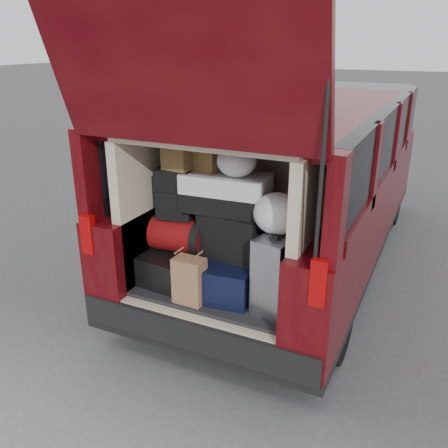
{
  "coord_description": "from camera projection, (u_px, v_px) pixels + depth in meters",
  "views": [
    {
      "loc": [
        1.42,
        -2.79,
        2.35
      ],
      "look_at": [
        -0.01,
        0.2,
        1.06
      ],
      "focal_mm": 38.0,
      "sensor_mm": 36.0,
      "label": 1
    }
  ],
  "objects": [
    {
      "name": "kraft_bag",
      "position": [
        189.0,
        281.0,
        3.42
      ],
      "size": [
        0.23,
        0.15,
        0.35
      ],
      "primitive_type": "cube",
      "rotation": [
        0.0,
        0.0,
        -0.02
      ],
      "color": "#966743",
      "rests_on": "load_floor"
    },
    {
      "name": "plastic_bag_center",
      "position": [
        237.0,
        161.0,
        3.33
      ],
      "size": [
        0.3,
        0.28,
        0.23
      ],
      "primitive_type": "ellipsoid",
      "rotation": [
        0.0,
        0.0,
        0.04
      ],
      "color": "silver",
      "rests_on": "twotone_duffel"
    },
    {
      "name": "silver_roller",
      "position": [
        278.0,
        272.0,
        3.32
      ],
      "size": [
        0.29,
        0.4,
        0.55
      ],
      "primitive_type": "cube",
      "rotation": [
        0.0,
        0.0,
        -0.18
      ],
      "color": "silver",
      "rests_on": "load_floor"
    },
    {
      "name": "ground",
      "position": [
        214.0,
        356.0,
        3.77
      ],
      "size": [
        80.0,
        80.0,
        0.0
      ],
      "primitive_type": "plane",
      "color": "#3B3B3E",
      "rests_on": "ground"
    },
    {
      "name": "twotone_duffel",
      "position": [
        226.0,
        193.0,
        3.49
      ],
      "size": [
        0.65,
        0.36,
        0.28
      ],
      "primitive_type": "cube",
      "rotation": [
        0.0,
        0.0,
        0.06
      ],
      "color": "white",
      "rests_on": "black_soft_case"
    },
    {
      "name": "navy_hardshell",
      "position": [
        225.0,
        273.0,
        3.62
      ],
      "size": [
        0.56,
        0.66,
        0.27
      ],
      "primitive_type": "cube",
      "rotation": [
        0.0,
        0.0,
        0.11
      ],
      "color": "black",
      "rests_on": "load_floor"
    },
    {
      "name": "red_duffel",
      "position": [
        179.0,
        235.0,
        3.71
      ],
      "size": [
        0.44,
        0.3,
        0.28
      ],
      "primitive_type": "cube",
      "rotation": [
        0.0,
        0.0,
        0.06
      ],
      "color": "maroon",
      "rests_on": "black_hardshell"
    },
    {
      "name": "grocery_sack_lower",
      "position": [
        179.0,
        157.0,
        3.49
      ],
      "size": [
        0.22,
        0.19,
        0.19
      ],
      "primitive_type": "cube",
      "rotation": [
        0.0,
        0.0,
        -0.1
      ],
      "color": "brown",
      "rests_on": "backpack"
    },
    {
      "name": "black_soft_case",
      "position": [
        233.0,
        235.0,
        3.54
      ],
      "size": [
        0.5,
        0.33,
        0.34
      ],
      "primitive_type": "cube",
      "rotation": [
        0.0,
        0.0,
        -0.1
      ],
      "color": "black",
      "rests_on": "navy_hardshell"
    },
    {
      "name": "load_floor",
      "position": [
        229.0,
        310.0,
        3.9
      ],
      "size": [
        1.24,
        1.05,
        0.55
      ],
      "primitive_type": "cube",
      "color": "black",
      "rests_on": "ground"
    },
    {
      "name": "grocery_sack_upper",
      "position": [
        207.0,
        156.0,
        3.49
      ],
      "size": [
        0.24,
        0.21,
        0.21
      ],
      "primitive_type": "cube",
      "rotation": [
        0.0,
        0.0,
        -0.18
      ],
      "color": "brown",
      "rests_on": "twotone_duffel"
    },
    {
      "name": "backpack",
      "position": [
        175.0,
        194.0,
        3.59
      ],
      "size": [
        0.29,
        0.21,
        0.39
      ],
      "primitive_type": "cube",
      "rotation": [
        0.0,
        0.0,
        0.16
      ],
      "color": "black",
      "rests_on": "red_duffel"
    },
    {
      "name": "minivan",
      "position": [
        293.0,
        186.0,
        5.0
      ],
      "size": [
        1.9,
        5.35,
        2.77
      ],
      "color": "black",
      "rests_on": "ground"
    },
    {
      "name": "black_hardshell",
      "position": [
        178.0,
        264.0,
        3.81
      ],
      "size": [
        0.48,
        0.63,
        0.24
      ],
      "primitive_type": "cube",
      "rotation": [
        0.0,
        0.0,
        -0.1
      ],
      "color": "black",
      "rests_on": "load_floor"
    },
    {
      "name": "plastic_bag_right",
      "position": [
        277.0,
        214.0,
        3.22
      ],
      "size": [
        0.34,
        0.31,
        0.29
      ],
      "primitive_type": "ellipsoid",
      "rotation": [
        0.0,
        0.0,
        -0.01
      ],
      "color": "silver",
      "rests_on": "silver_roller"
    }
  ]
}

